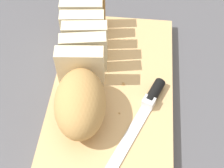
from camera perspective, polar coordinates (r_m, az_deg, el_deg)
ground_plane at (r=0.70m, az=-0.00°, el=-2.73°), size 3.00×3.00×0.00m
cutting_board at (r=0.69m, az=-0.00°, el=-2.15°), size 0.48×0.26×0.02m
bread_loaf at (r=0.66m, az=-5.22°, el=3.38°), size 0.37×0.14×0.10m
bread_knife at (r=0.65m, az=5.90°, el=-4.08°), size 0.26×0.12×0.02m
crumb_near_knife at (r=0.66m, az=-4.28°, el=-2.90°), size 0.00×0.00×0.00m
crumb_near_loaf at (r=0.69m, az=2.00°, el=0.05°), size 0.01×0.01×0.01m
crumb_stray_left at (r=0.65m, az=1.27°, el=-5.06°), size 0.00×0.00×0.00m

